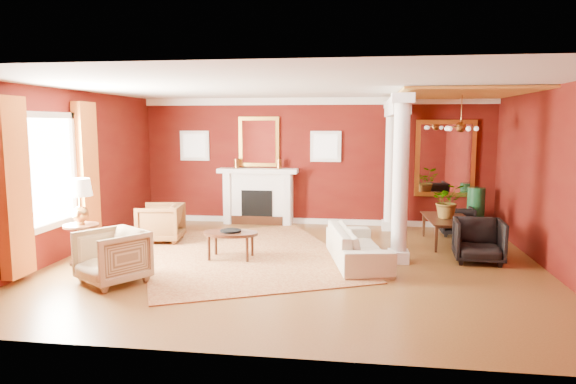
# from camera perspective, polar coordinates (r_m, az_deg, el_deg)

# --- Properties ---
(ground) EXTENTS (8.00, 8.00, 0.00)m
(ground) POSITION_cam_1_polar(r_m,az_deg,el_deg) (8.65, 0.85, -7.90)
(ground) COLOR brown
(ground) RESTS_ON ground
(room_shell) EXTENTS (8.04, 7.04, 2.92)m
(room_shell) POSITION_cam_1_polar(r_m,az_deg,el_deg) (8.34, 0.88, 5.59)
(room_shell) COLOR #55140B
(room_shell) RESTS_ON ground
(fireplace) EXTENTS (1.85, 0.42, 1.29)m
(fireplace) POSITION_cam_1_polar(r_m,az_deg,el_deg) (11.94, -3.34, -0.46)
(fireplace) COLOR white
(fireplace) RESTS_ON ground
(overmantel_mirror) EXTENTS (0.95, 0.07, 1.15)m
(overmantel_mirror) POSITION_cam_1_polar(r_m,az_deg,el_deg) (11.96, -3.25, 5.60)
(overmantel_mirror) COLOR gold
(overmantel_mirror) RESTS_ON fireplace
(flank_window_left) EXTENTS (0.70, 0.07, 0.70)m
(flank_window_left) POSITION_cam_1_polar(r_m,az_deg,el_deg) (12.37, -10.32, 5.09)
(flank_window_left) COLOR white
(flank_window_left) RESTS_ON room_shell
(flank_window_right) EXTENTS (0.70, 0.07, 0.70)m
(flank_window_right) POSITION_cam_1_polar(r_m,az_deg,el_deg) (11.77, 4.21, 5.07)
(flank_window_right) COLOR white
(flank_window_right) RESTS_ON room_shell
(left_window) EXTENTS (0.21, 2.55, 2.60)m
(left_window) POSITION_cam_1_polar(r_m,az_deg,el_deg) (9.16, -24.60, 1.36)
(left_window) COLOR white
(left_window) RESTS_ON room_shell
(column_front) EXTENTS (0.36, 0.36, 2.80)m
(column_front) POSITION_cam_1_polar(r_m,az_deg,el_deg) (8.64, 12.39, 1.55)
(column_front) COLOR white
(column_front) RESTS_ON ground
(column_back) EXTENTS (0.36, 0.36, 2.80)m
(column_back) POSITION_cam_1_polar(r_m,az_deg,el_deg) (11.32, 11.38, 2.96)
(column_back) COLOR white
(column_back) RESTS_ON ground
(header_beam) EXTENTS (0.30, 3.20, 0.32)m
(header_beam) POSITION_cam_1_polar(r_m,az_deg,el_deg) (10.20, 11.91, 9.17)
(header_beam) COLOR white
(header_beam) RESTS_ON column_front
(amber_ceiling) EXTENTS (2.30, 3.40, 0.04)m
(amber_ceiling) POSITION_cam_1_polar(r_m,az_deg,el_deg) (10.20, 18.57, 10.35)
(amber_ceiling) COLOR gold
(amber_ceiling) RESTS_ON room_shell
(dining_mirror) EXTENTS (1.30, 0.07, 1.70)m
(dining_mirror) POSITION_cam_1_polar(r_m,az_deg,el_deg) (11.89, 17.06, 3.58)
(dining_mirror) COLOR gold
(dining_mirror) RESTS_ON room_shell
(chandelier) EXTENTS (0.60, 0.62, 0.75)m
(chandelier) POSITION_cam_1_polar(r_m,az_deg,el_deg) (10.24, 18.65, 6.84)
(chandelier) COLOR #A16B32
(chandelier) RESTS_ON room_shell
(crown_trim) EXTENTS (8.00, 0.08, 0.16)m
(crown_trim) POSITION_cam_1_polar(r_m,az_deg,el_deg) (11.79, 3.03, 10.04)
(crown_trim) COLOR white
(crown_trim) RESTS_ON room_shell
(base_trim) EXTENTS (8.00, 0.08, 0.12)m
(base_trim) POSITION_cam_1_polar(r_m,az_deg,el_deg) (11.99, 2.93, -3.25)
(base_trim) COLOR white
(base_trim) RESTS_ON ground
(rug) EXTENTS (4.90, 5.45, 0.02)m
(rug) POSITION_cam_1_polar(r_m,az_deg,el_deg) (9.19, -4.99, -6.93)
(rug) COLOR maroon
(rug) RESTS_ON ground
(sofa) EXTENTS (0.98, 2.11, 0.79)m
(sofa) POSITION_cam_1_polar(r_m,az_deg,el_deg) (8.66, 7.76, -5.25)
(sofa) COLOR #F3ECCC
(sofa) RESTS_ON ground
(armchair_leopard) EXTENTS (0.85, 0.90, 0.83)m
(armchair_leopard) POSITION_cam_1_polar(r_m,az_deg,el_deg) (10.40, -13.98, -3.14)
(armchair_leopard) COLOR black
(armchair_leopard) RESTS_ON ground
(armchair_stripe) EXTENTS (1.13, 1.12, 0.86)m
(armchair_stripe) POSITION_cam_1_polar(r_m,az_deg,el_deg) (7.92, -18.96, -6.54)
(armchair_stripe) COLOR tan
(armchair_stripe) RESTS_ON ground
(coffee_table) EXTENTS (0.94, 0.94, 0.48)m
(coffee_table) POSITION_cam_1_polar(r_m,az_deg,el_deg) (8.85, -6.37, -4.72)
(coffee_table) COLOR black
(coffee_table) RESTS_ON ground
(coffee_book) EXTENTS (0.17, 0.06, 0.24)m
(coffee_book) POSITION_cam_1_polar(r_m,az_deg,el_deg) (8.82, -6.67, -3.66)
(coffee_book) COLOR black
(coffee_book) RESTS_ON coffee_table
(side_table) EXTENTS (0.57, 0.57, 1.42)m
(side_table) POSITION_cam_1_polar(r_m,az_deg,el_deg) (9.07, -22.10, -1.60)
(side_table) COLOR black
(side_table) RESTS_ON ground
(dining_table) EXTENTS (0.59, 1.49, 0.82)m
(dining_table) POSITION_cam_1_polar(r_m,az_deg,el_deg) (10.34, 17.48, -3.36)
(dining_table) COLOR black
(dining_table) RESTS_ON ground
(dining_chair_near) EXTENTS (0.83, 0.79, 0.80)m
(dining_chair_near) POSITION_cam_1_polar(r_m,az_deg,el_deg) (9.20, 20.44, -4.87)
(dining_chair_near) COLOR black
(dining_chair_near) RESTS_ON ground
(dining_chair_far) EXTENTS (0.65, 0.61, 0.66)m
(dining_chair_far) POSITION_cam_1_polar(r_m,az_deg,el_deg) (11.28, 18.22, -2.91)
(dining_chair_far) COLOR black
(dining_chair_far) RESTS_ON ground
(green_urn) EXTENTS (0.41, 0.41, 0.98)m
(green_urn) POSITION_cam_1_polar(r_m,az_deg,el_deg) (11.69, 20.09, -2.37)
(green_urn) COLOR #164523
(green_urn) RESTS_ON ground
(potted_plant) EXTENTS (0.66, 0.72, 0.52)m
(potted_plant) POSITION_cam_1_polar(r_m,az_deg,el_deg) (10.23, 17.38, 0.33)
(potted_plant) COLOR #26591E
(potted_plant) RESTS_ON dining_table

